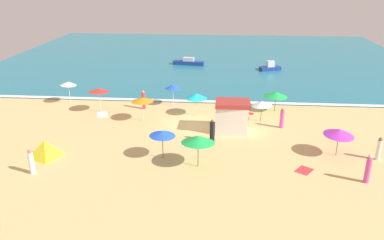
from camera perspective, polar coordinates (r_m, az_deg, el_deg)
ground_plane at (r=33.72m, az=-0.04°, el=-0.73°), size 60.00×60.00×0.00m
ocean_water at (r=60.56m, az=2.20°, el=9.15°), size 60.00×44.00×0.10m
wave_breaker_foam at (r=39.59m, az=0.72°, el=2.78°), size 57.00×0.70×0.01m
lifeguard_cabana at (r=32.05m, az=5.91°, el=0.55°), size 2.79×2.18×2.64m
beach_umbrella_0 at (r=35.43m, az=0.61°, el=3.54°), size 2.62×2.62×2.11m
beach_umbrella_1 at (r=29.44m, az=20.71°, el=-1.68°), size 3.01×3.01×2.12m
beach_umbrella_2 at (r=40.45m, az=-17.63°, el=5.11°), size 2.10×2.09×2.33m
beach_umbrella_3 at (r=37.37m, az=12.15°, el=3.71°), size 3.01×3.00×1.94m
beach_umbrella_4 at (r=27.19m, az=-4.35°, el=-1.97°), size 1.93×1.92×2.11m
beach_umbrella_5 at (r=37.20m, az=-13.44°, el=4.27°), size 2.45×2.46×2.36m
beach_umbrella_6 at (r=38.00m, az=-2.78°, el=4.89°), size 2.23×2.22×2.19m
beach_umbrella_7 at (r=25.92m, az=0.90°, el=-2.82°), size 2.86×2.88×2.34m
beach_umbrella_8 at (r=34.53m, az=10.16°, el=2.40°), size 1.92×1.89×1.93m
beach_umbrella_9 at (r=34.26m, az=-7.27°, el=2.99°), size 2.70×2.70×2.17m
beach_tent at (r=29.79m, az=-20.64°, el=-3.90°), size 2.48×2.53×1.25m
beachgoer_0 at (r=30.18m, az=2.98°, el=-1.69°), size 0.54×0.54×1.85m
beachgoer_1 at (r=30.32m, az=25.65°, el=-3.86°), size 0.46×0.46×1.69m
beachgoer_2 at (r=37.71m, az=-7.09°, el=2.88°), size 0.40×0.40×1.82m
beachgoer_3 at (r=33.73m, az=13.02°, el=0.20°), size 0.44×0.44×1.73m
beachgoer_4 at (r=27.62m, az=-22.44°, el=-5.75°), size 0.44×0.44×1.71m
beachgoer_5 at (r=26.82m, az=24.34°, el=-6.57°), size 0.46×0.46×1.94m
beach_towel_0 at (r=36.93m, az=7.74°, el=1.06°), size 1.81×1.23×0.01m
beach_towel_1 at (r=37.12m, az=-12.99°, el=0.80°), size 1.51×2.01×0.01m
beach_towel_2 at (r=27.31m, az=16.07°, el=-7.09°), size 1.43×1.49×0.01m
small_boat_0 at (r=55.27m, az=-0.50°, el=8.44°), size 4.46×1.58×1.04m
small_boat_1 at (r=53.20m, az=11.36°, el=7.58°), size 2.96×1.95×1.24m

